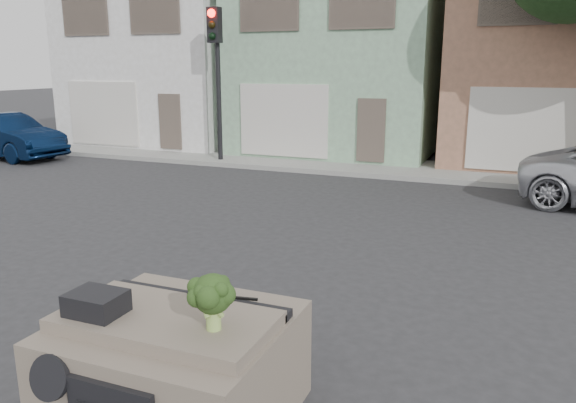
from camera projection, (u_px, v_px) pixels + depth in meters
The scene contains 11 objects.
ground_plane at pixel (295, 299), 8.05m from camera, with size 120.00×120.00×0.00m, color #303033.
sidewalk at pixel (418, 170), 17.48m from camera, with size 40.00×3.00×0.15m, color gray.
townhouse_white at pixel (182, 53), 24.24m from camera, with size 7.20×8.20×7.55m, color white.
townhouse_mint at pixel (349, 51), 21.49m from camera, with size 7.20×8.20×7.55m, color #8CB591.
townhouse_tan at pixel (565, 49), 18.73m from camera, with size 7.20×8.20×7.55m, color #A17056.
navy_sedan at pixel (8, 158), 20.22m from camera, with size 1.67×4.80×1.58m, color black.
traffic_signal at pixel (217, 87), 18.38m from camera, with size 0.40×0.40×5.10m, color black.
car_dashboard at pixel (178, 364), 5.22m from camera, with size 2.00×1.80×1.12m, color #76695A.
instrument_hump at pixel (96, 303), 4.96m from camera, with size 0.48×0.38×0.20m, color black.
wiper_arm at pixel (222, 296), 5.33m from camera, with size 0.70×0.03×0.02m, color black.
broccoli at pixel (213, 302), 4.63m from camera, with size 0.41×0.41×0.50m, color #233A15.
Camera 1 is at (2.73, -6.98, 3.27)m, focal length 35.00 mm.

